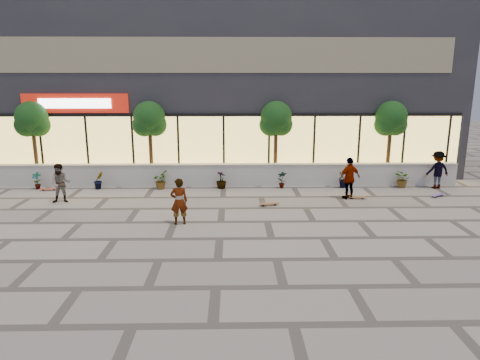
{
  "coord_description": "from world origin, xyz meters",
  "views": [
    {
      "loc": [
        0.41,
        -12.66,
        4.84
      ],
      "look_at": [
        0.69,
        2.55,
        1.3
      ],
      "focal_mm": 32.0,
      "sensor_mm": 36.0,
      "label": 1
    }
  ],
  "objects_px": {
    "skateboard_right_near": "(357,197)",
    "skater_right_far": "(437,170)",
    "tree_west": "(32,121)",
    "tree_midwest": "(149,121)",
    "skateboard_center": "(269,204)",
    "tree_mideast": "(276,121)",
    "skateboard_left": "(48,189)",
    "tree_east": "(391,121)",
    "skater_left": "(61,183)",
    "skateboard_right_far": "(438,195)",
    "skater_right_near": "(349,178)",
    "skater_center": "(179,201)"
  },
  "relations": [
    {
      "from": "skateboard_right_far",
      "to": "tree_west",
      "type": "bearing_deg",
      "value": 138.62
    },
    {
      "from": "skater_right_far",
      "to": "tree_midwest",
      "type": "bearing_deg",
      "value": -14.03
    },
    {
      "from": "skateboard_right_near",
      "to": "skater_right_far",
      "type": "bearing_deg",
      "value": 27.07
    },
    {
      "from": "skater_right_near",
      "to": "tree_west",
      "type": "bearing_deg",
      "value": -35.72
    },
    {
      "from": "tree_midwest",
      "to": "skateboard_right_far",
      "type": "bearing_deg",
      "value": -12.77
    },
    {
      "from": "tree_midwest",
      "to": "skateboard_right_near",
      "type": "distance_m",
      "value": 10.12
    },
    {
      "from": "skateboard_left",
      "to": "skater_center",
      "type": "bearing_deg",
      "value": -44.05
    },
    {
      "from": "tree_east",
      "to": "skater_right_near",
      "type": "relative_size",
      "value": 2.22
    },
    {
      "from": "tree_west",
      "to": "skateboard_left",
      "type": "bearing_deg",
      "value": -53.86
    },
    {
      "from": "skateboard_left",
      "to": "skater_right_near",
      "type": "bearing_deg",
      "value": -14.77
    },
    {
      "from": "tree_midwest",
      "to": "skateboard_right_far",
      "type": "height_order",
      "value": "tree_midwest"
    },
    {
      "from": "tree_east",
      "to": "skateboard_left",
      "type": "distance_m",
      "value": 16.24
    },
    {
      "from": "tree_east",
      "to": "skater_right_far",
      "type": "distance_m",
      "value": 3.11
    },
    {
      "from": "skateboard_right_near",
      "to": "skateboard_right_far",
      "type": "xyz_separation_m",
      "value": [
        3.54,
        0.28,
        0.01
      ]
    },
    {
      "from": "skateboard_center",
      "to": "skateboard_right_far",
      "type": "height_order",
      "value": "skateboard_center"
    },
    {
      "from": "tree_midwest",
      "to": "skater_right_near",
      "type": "bearing_deg",
      "value": -19.55
    },
    {
      "from": "tree_east",
      "to": "skateboard_right_near",
      "type": "height_order",
      "value": "tree_east"
    },
    {
      "from": "skater_right_near",
      "to": "skateboard_center",
      "type": "distance_m",
      "value": 3.65
    },
    {
      "from": "tree_midwest",
      "to": "skateboard_center",
      "type": "height_order",
      "value": "tree_midwest"
    },
    {
      "from": "tree_west",
      "to": "tree_mideast",
      "type": "relative_size",
      "value": 1.0
    },
    {
      "from": "skater_right_far",
      "to": "skateboard_right_near",
      "type": "bearing_deg",
      "value": 14.96
    },
    {
      "from": "tree_mideast",
      "to": "tree_east",
      "type": "height_order",
      "value": "same"
    },
    {
      "from": "skater_center",
      "to": "skateboard_center",
      "type": "bearing_deg",
      "value": -159.13
    },
    {
      "from": "skateboard_left",
      "to": "skater_right_far",
      "type": "bearing_deg",
      "value": -7.45
    },
    {
      "from": "tree_midwest",
      "to": "skater_left",
      "type": "distance_m",
      "value": 5.1
    },
    {
      "from": "tree_midwest",
      "to": "tree_east",
      "type": "xyz_separation_m",
      "value": [
        11.5,
        0.0,
        0.0
      ]
    },
    {
      "from": "tree_west",
      "to": "skater_right_far",
      "type": "relative_size",
      "value": 2.27
    },
    {
      "from": "skateboard_right_near",
      "to": "skateboard_center",
      "type": "bearing_deg",
      "value": -162.24
    },
    {
      "from": "skateboard_center",
      "to": "tree_west",
      "type": "bearing_deg",
      "value": 148.34
    },
    {
      "from": "skater_center",
      "to": "skater_left",
      "type": "height_order",
      "value": "skater_center"
    },
    {
      "from": "skater_center",
      "to": "skateboard_right_near",
      "type": "height_order",
      "value": "skater_center"
    },
    {
      "from": "skater_left",
      "to": "skater_right_far",
      "type": "xyz_separation_m",
      "value": [
        16.32,
        2.08,
        0.06
      ]
    },
    {
      "from": "skateboard_right_far",
      "to": "skater_left",
      "type": "bearing_deg",
      "value": 149.78
    },
    {
      "from": "tree_west",
      "to": "tree_mideast",
      "type": "distance_m",
      "value": 11.5
    },
    {
      "from": "tree_mideast",
      "to": "skateboard_center",
      "type": "xyz_separation_m",
      "value": [
        -0.64,
        -4.08,
        -2.91
      ]
    },
    {
      "from": "skateboard_left",
      "to": "skateboard_right_near",
      "type": "distance_m",
      "value": 13.66
    },
    {
      "from": "tree_east",
      "to": "skater_left",
      "type": "bearing_deg",
      "value": -166.54
    },
    {
      "from": "skateboard_center",
      "to": "skateboard_right_near",
      "type": "bearing_deg",
      "value": 2.62
    },
    {
      "from": "tree_midwest",
      "to": "skater_left",
      "type": "height_order",
      "value": "tree_midwest"
    },
    {
      "from": "skateboard_right_far",
      "to": "skater_right_far",
      "type": "bearing_deg",
      "value": 35.5
    },
    {
      "from": "skater_center",
      "to": "tree_mideast",
      "type": "bearing_deg",
      "value": -134.8
    },
    {
      "from": "tree_midwest",
      "to": "tree_west",
      "type": "bearing_deg",
      "value": 180.0
    },
    {
      "from": "tree_mideast",
      "to": "skateboard_right_near",
      "type": "distance_m",
      "value": 5.33
    },
    {
      "from": "tree_midwest",
      "to": "tree_mideast",
      "type": "height_order",
      "value": "same"
    },
    {
      "from": "tree_west",
      "to": "skater_center",
      "type": "distance_m",
      "value": 10.07
    },
    {
      "from": "tree_west",
      "to": "tree_midwest",
      "type": "height_order",
      "value": "same"
    },
    {
      "from": "tree_west",
      "to": "tree_mideast",
      "type": "height_order",
      "value": "same"
    },
    {
      "from": "skater_left",
      "to": "skateboard_right_far",
      "type": "distance_m",
      "value": 15.75
    },
    {
      "from": "skater_right_far",
      "to": "skater_right_near",
      "type": "bearing_deg",
      "value": 12.84
    },
    {
      "from": "skater_left",
      "to": "skateboard_center",
      "type": "xyz_separation_m",
      "value": [
        8.38,
        -0.6,
        -0.72
      ]
    }
  ]
}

